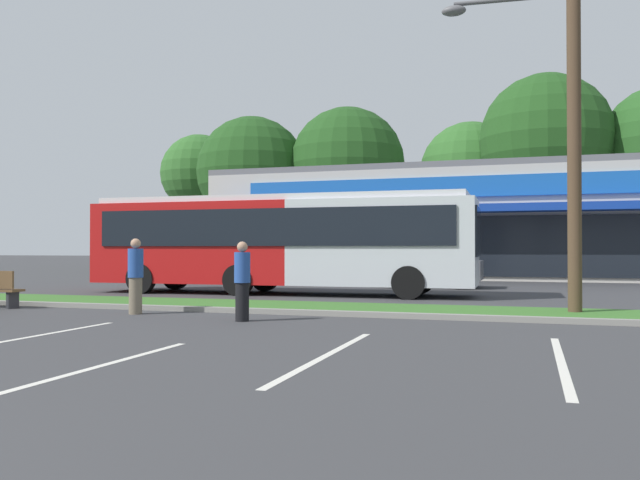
{
  "coord_description": "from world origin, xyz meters",
  "views": [
    {
      "loc": [
        5.62,
        -1.27,
        1.51
      ],
      "look_at": [
        -0.57,
        18.1,
        1.78
      ],
      "focal_mm": 36.77,
      "sensor_mm": 36.0,
      "label": 1
    }
  ],
  "objects": [
    {
      "name": "parking_stripe_1",
      "position": [
        -2.49,
        7.72,
        0.0
      ],
      "size": [
        0.12,
        4.8,
        0.01
      ],
      "primitive_type": "cube",
      "color": "silver",
      "rests_on": "ground_plane"
    },
    {
      "name": "pedestrian_by_pole",
      "position": [
        -0.06,
        11.19,
        0.83
      ],
      "size": [
        0.33,
        0.33,
        1.66
      ],
      "rotation": [
        0.0,
        0.0,
        3.19
      ],
      "color": "black",
      "rests_on": "ground_plane"
    },
    {
      "name": "parking_stripe_4",
      "position": [
        6.02,
        7.98,
        0.0
      ],
      "size": [
        0.12,
        4.8,
        0.01
      ],
      "primitive_type": "cube",
      "color": "silver",
      "rests_on": "ground_plane"
    },
    {
      "name": "city_bus",
      "position": [
        -2.31,
        19.09,
        1.77
      ],
      "size": [
        12.97,
        2.9,
        3.25
      ],
      "rotation": [
        0.0,
        0.0,
        0.02
      ],
      "color": "#B71414",
      "rests_on": "ground_plane"
    },
    {
      "name": "tree_mid_left",
      "position": [
        -6.76,
        43.93,
        7.53
      ],
      "size": [
        8.21,
        8.21,
        11.64
      ],
      "color": "#473323",
      "rests_on": "ground_plane"
    },
    {
      "name": "grass_median",
      "position": [
        0.0,
        14.0,
        0.06
      ],
      "size": [
        56.0,
        2.2,
        0.12
      ],
      "primitive_type": "cube",
      "color": "#386B28",
      "rests_on": "ground_plane"
    },
    {
      "name": "parking_stripe_3",
      "position": [
        2.9,
        7.57,
        0.0
      ],
      "size": [
        0.12,
        4.8,
        0.01
      ],
      "primitive_type": "cube",
      "color": "silver",
      "rests_on": "ground_plane"
    },
    {
      "name": "car_2",
      "position": [
        -9.37,
        24.75,
        0.75
      ],
      "size": [
        4.17,
        1.89,
        1.48
      ],
      "rotation": [
        0.0,
        0.0,
        3.14
      ],
      "color": "#515459",
      "rests_on": "ground_plane"
    },
    {
      "name": "tree_mid",
      "position": [
        1.59,
        47.03,
        7.08
      ],
      "size": [
        7.17,
        7.17,
        10.67
      ],
      "color": "#473323",
      "rests_on": "ground_plane"
    },
    {
      "name": "curb_lip",
      "position": [
        0.0,
        12.78,
        0.06
      ],
      "size": [
        56.0,
        0.24,
        0.12
      ],
      "primitive_type": "cube",
      "color": "gray",
      "rests_on": "ground_plane"
    },
    {
      "name": "storefront_building",
      "position": [
        1.9,
        36.93,
        2.85
      ],
      "size": [
        25.11,
        15.2,
        5.7
      ],
      "color": "#BCB7AD",
      "rests_on": "ground_plane"
    },
    {
      "name": "tree_far_left",
      "position": [
        -20.19,
        46.89,
        7.71
      ],
      "size": [
        6.33,
        6.33,
        10.9
      ],
      "color": "#473323",
      "rests_on": "ground_plane"
    },
    {
      "name": "parking_stripe_2",
      "position": [
        0.38,
        5.56,
        0.0
      ],
      "size": [
        0.12,
        4.8,
        0.01
      ],
      "primitive_type": "cube",
      "color": "silver",
      "rests_on": "ground_plane"
    },
    {
      "name": "pedestrian_near_bench",
      "position": [
        -3.02,
        11.81,
        0.88
      ],
      "size": [
        0.35,
        0.35,
        1.74
      ],
      "rotation": [
        0.0,
        0.0,
        5.97
      ],
      "color": "#726651",
      "rests_on": "ground_plane"
    },
    {
      "name": "utility_pole",
      "position": [
        6.44,
        14.16,
        5.31
      ],
      "size": [
        3.02,
        2.4,
        9.93
      ],
      "color": "#4C3826",
      "rests_on": "ground_plane"
    },
    {
      "name": "car_0",
      "position": [
        1.82,
        24.23,
        0.79
      ],
      "size": [
        4.13,
        1.98,
        1.55
      ],
      "color": "#515459",
      "rests_on": "ground_plane"
    },
    {
      "name": "tree_mid_right",
      "position": [
        6.69,
        42.68,
        8.48
      ],
      "size": [
        8.29,
        8.29,
        12.64
      ],
      "color": "#473323",
      "rests_on": "ground_plane"
    },
    {
      "name": "tree_left",
      "position": [
        -13.79,
        43.02,
        7.17
      ],
      "size": [
        8.11,
        8.11,
        11.23
      ],
      "color": "#473323",
      "rests_on": "ground_plane"
    }
  ]
}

